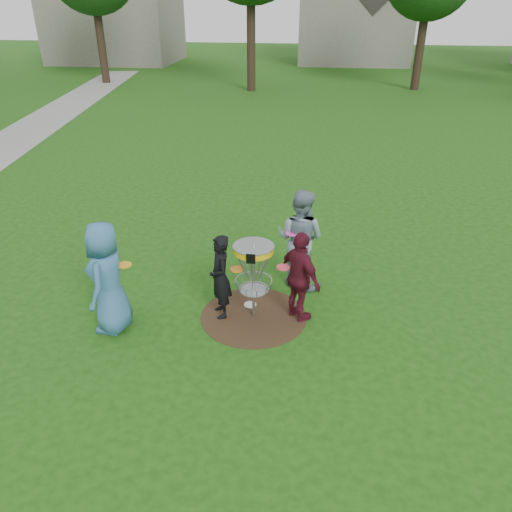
# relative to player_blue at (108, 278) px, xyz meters

# --- Properties ---
(ground) EXTENTS (100.00, 100.00, 0.00)m
(ground) POSITION_rel_player_blue_xyz_m (2.22, 0.59, -0.93)
(ground) COLOR #19470F
(ground) RESTS_ON ground
(dirt_patch) EXTENTS (1.80, 1.80, 0.01)m
(dirt_patch) POSITION_rel_player_blue_xyz_m (2.22, 0.59, -0.93)
(dirt_patch) COLOR #47331E
(dirt_patch) RESTS_ON ground
(player_blue) EXTENTS (0.61, 0.92, 1.86)m
(player_blue) POSITION_rel_player_blue_xyz_m (0.00, 0.00, 0.00)
(player_blue) COLOR teal
(player_blue) RESTS_ON ground
(player_black) EXTENTS (0.54, 0.63, 1.47)m
(player_black) POSITION_rel_player_blue_xyz_m (1.66, 0.58, -0.20)
(player_black) COLOR black
(player_black) RESTS_ON ground
(player_grey) EXTENTS (1.11, 0.99, 1.87)m
(player_grey) POSITION_rel_player_blue_xyz_m (2.90, 1.77, 0.00)
(player_grey) COLOR gray
(player_grey) RESTS_ON ground
(player_maroon) EXTENTS (0.91, 0.94, 1.58)m
(player_maroon) POSITION_rel_player_blue_xyz_m (2.97, 0.64, -0.14)
(player_maroon) COLOR #571322
(player_maroon) RESTS_ON ground
(disc_on_grass) EXTENTS (0.22, 0.22, 0.02)m
(disc_on_grass) POSITION_rel_player_blue_xyz_m (2.11, 0.91, -0.92)
(disc_on_grass) COLOR silver
(disc_on_grass) RESTS_ON ground
(disc_golf_basket) EXTENTS (0.66, 0.67, 1.38)m
(disc_golf_basket) POSITION_rel_player_blue_xyz_m (2.22, 0.59, 0.09)
(disc_golf_basket) COLOR #9EA0A5
(disc_golf_basket) RESTS_ON ground
(held_discs) EXTENTS (2.71, 1.67, 0.26)m
(held_discs) POSITION_rel_player_blue_xyz_m (1.92, 0.70, 0.11)
(held_discs) COLOR orange
(held_discs) RESTS_ON ground
(house_row) EXTENTS (44.50, 10.65, 11.62)m
(house_row) POSITION_rel_player_blue_xyz_m (6.99, 33.65, 3.21)
(house_row) COLOR gray
(house_row) RESTS_ON ground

